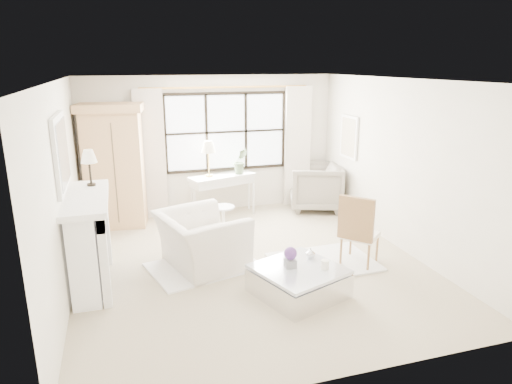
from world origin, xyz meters
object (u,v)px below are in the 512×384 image
(console_table, at_px, (223,195))
(coffee_table, at_px, (298,282))
(armoire, at_px, (114,165))
(club_armchair, at_px, (201,240))

(console_table, height_order, coffee_table, console_table)
(armoire, distance_m, club_armchair, 2.60)
(coffee_table, bearing_deg, club_armchair, 110.28)
(armoire, distance_m, console_table, 2.13)
(armoire, height_order, coffee_table, armoire)
(coffee_table, bearing_deg, console_table, 73.23)
(club_armchair, bearing_deg, coffee_table, -155.71)
(console_table, relative_size, club_armchair, 1.10)
(club_armchair, relative_size, coffee_table, 0.97)
(club_armchair, bearing_deg, console_table, -36.36)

